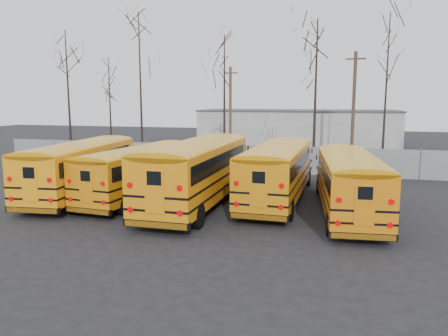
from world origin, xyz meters
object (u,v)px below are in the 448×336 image
(bus_b, at_px, (141,168))
(utility_pole_left, at_px, (230,112))
(bus_d, at_px, (278,168))
(bus_e, at_px, (349,179))
(bus_c, at_px, (199,167))
(bus_a, at_px, (82,164))
(utility_pole_right, at_px, (354,106))

(bus_b, height_order, utility_pole_left, utility_pole_left)
(bus_d, distance_m, utility_pole_left, 16.97)
(bus_e, relative_size, utility_pole_left, 1.31)
(utility_pole_left, bearing_deg, bus_c, -62.26)
(bus_b, height_order, bus_d, bus_d)
(bus_a, height_order, bus_e, bus_a)
(bus_b, bearing_deg, bus_e, 2.13)
(bus_b, bearing_deg, utility_pole_left, 92.91)
(bus_b, relative_size, bus_d, 0.94)
(utility_pole_right, bearing_deg, bus_e, -92.36)
(bus_b, distance_m, bus_c, 3.56)
(bus_e, height_order, utility_pole_right, utility_pole_right)
(bus_a, distance_m, bus_c, 6.80)
(utility_pole_right, bearing_deg, bus_a, -128.99)
(bus_b, bearing_deg, bus_c, -5.09)
(bus_e, relative_size, utility_pole_right, 1.14)
(bus_a, bearing_deg, utility_pole_left, 70.67)
(bus_e, xyz_separation_m, utility_pole_left, (-9.99, 17.33, 2.47))
(bus_b, distance_m, bus_e, 10.74)
(bus_c, xyz_separation_m, utility_pole_left, (-2.75, 17.36, 2.21))
(bus_b, xyz_separation_m, bus_d, (7.18, 1.20, 0.12))
(bus_d, height_order, bus_e, bus_d)
(bus_a, xyz_separation_m, utility_pole_right, (14.54, 18.48, 2.97))
(utility_pole_left, bearing_deg, utility_pole_right, 26.60)
(bus_a, height_order, bus_b, bus_a)
(bus_b, xyz_separation_m, bus_e, (10.72, -0.61, 0.03))
(bus_a, relative_size, bus_d, 1.01)
(bus_c, relative_size, bus_d, 1.09)
(bus_a, xyz_separation_m, bus_c, (6.79, -0.33, 0.16))
(utility_pole_left, bearing_deg, bus_a, -84.61)
(bus_c, relative_size, bus_e, 1.13)
(bus_e, bearing_deg, bus_c, 174.49)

